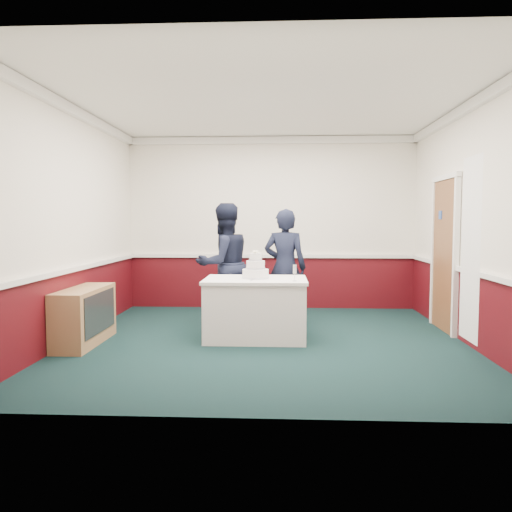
{
  "coord_description": "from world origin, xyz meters",
  "views": [
    {
      "loc": [
        0.16,
        -6.27,
        1.53
      ],
      "look_at": [
        -0.14,
        -0.1,
        1.1
      ],
      "focal_mm": 35.0,
      "sensor_mm": 36.0,
      "label": 1
    }
  ],
  "objects_px": {
    "sideboard": "(84,316)",
    "person_woman": "(285,267)",
    "person_man": "(224,264)",
    "champagne_flute": "(295,270)",
    "cake_table": "(256,308)",
    "cake_knife": "(252,280)",
    "wedding_cake": "(256,270)"
  },
  "relations": [
    {
      "from": "sideboard",
      "to": "person_woman",
      "type": "xyz_separation_m",
      "value": [
        2.51,
        1.26,
        0.51
      ]
    },
    {
      "from": "person_man",
      "to": "person_woman",
      "type": "distance_m",
      "value": 0.9
    },
    {
      "from": "sideboard",
      "to": "person_man",
      "type": "bearing_deg",
      "value": 37.47
    },
    {
      "from": "sideboard",
      "to": "champagne_flute",
      "type": "height_order",
      "value": "champagne_flute"
    },
    {
      "from": "cake_table",
      "to": "cake_knife",
      "type": "bearing_deg",
      "value": -98.53
    },
    {
      "from": "cake_table",
      "to": "person_man",
      "type": "distance_m",
      "value": 1.1
    },
    {
      "from": "cake_knife",
      "to": "champagne_flute",
      "type": "relative_size",
      "value": 1.07
    },
    {
      "from": "cake_table",
      "to": "champagne_flute",
      "type": "xyz_separation_m",
      "value": [
        0.5,
        -0.28,
        0.53
      ]
    },
    {
      "from": "champagne_flute",
      "to": "person_woman",
      "type": "height_order",
      "value": "person_woman"
    },
    {
      "from": "sideboard",
      "to": "cake_table",
      "type": "distance_m",
      "value": 2.16
    },
    {
      "from": "wedding_cake",
      "to": "person_man",
      "type": "xyz_separation_m",
      "value": [
        -0.51,
        0.84,
        -0.0
      ]
    },
    {
      "from": "cake_knife",
      "to": "champagne_flute",
      "type": "xyz_separation_m",
      "value": [
        0.53,
        -0.08,
        0.14
      ]
    },
    {
      "from": "cake_knife",
      "to": "sideboard",
      "type": "bearing_deg",
      "value": -164.99
    },
    {
      "from": "sideboard",
      "to": "person_man",
      "type": "distance_m",
      "value": 2.1
    },
    {
      "from": "cake_table",
      "to": "cake_knife",
      "type": "distance_m",
      "value": 0.44
    },
    {
      "from": "sideboard",
      "to": "wedding_cake",
      "type": "height_order",
      "value": "wedding_cake"
    },
    {
      "from": "person_man",
      "to": "person_woman",
      "type": "height_order",
      "value": "person_man"
    },
    {
      "from": "sideboard",
      "to": "wedding_cake",
      "type": "bearing_deg",
      "value": 10.47
    },
    {
      "from": "cake_knife",
      "to": "person_woman",
      "type": "relative_size",
      "value": 0.13
    },
    {
      "from": "sideboard",
      "to": "cake_knife",
      "type": "height_order",
      "value": "cake_knife"
    },
    {
      "from": "champagne_flute",
      "to": "person_man",
      "type": "relative_size",
      "value": 0.11
    },
    {
      "from": "sideboard",
      "to": "cake_table",
      "type": "xyz_separation_m",
      "value": [
        2.12,
        0.39,
        0.05
      ]
    },
    {
      "from": "person_man",
      "to": "cake_table",
      "type": "bearing_deg",
      "value": 85.39
    },
    {
      "from": "sideboard",
      "to": "cake_table",
      "type": "bearing_deg",
      "value": 10.47
    },
    {
      "from": "cake_knife",
      "to": "person_man",
      "type": "height_order",
      "value": "person_man"
    },
    {
      "from": "person_woman",
      "to": "sideboard",
      "type": "bearing_deg",
      "value": 37.59
    },
    {
      "from": "cake_table",
      "to": "champagne_flute",
      "type": "relative_size",
      "value": 6.44
    },
    {
      "from": "wedding_cake",
      "to": "cake_knife",
      "type": "xyz_separation_m",
      "value": [
        -0.03,
        -0.2,
        -0.11
      ]
    },
    {
      "from": "person_woman",
      "to": "person_man",
      "type": "bearing_deg",
      "value": 12.68
    },
    {
      "from": "wedding_cake",
      "to": "cake_table",
      "type": "bearing_deg",
      "value": -90.0
    },
    {
      "from": "cake_knife",
      "to": "person_man",
      "type": "relative_size",
      "value": 0.12
    },
    {
      "from": "wedding_cake",
      "to": "person_woman",
      "type": "height_order",
      "value": "person_woman"
    }
  ]
}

